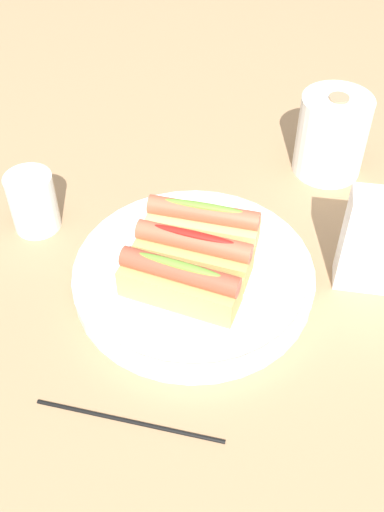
# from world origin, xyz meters

# --- Properties ---
(ground_plane) EXTENTS (2.40, 2.40, 0.00)m
(ground_plane) POSITION_xyz_m (0.00, 0.00, 0.00)
(ground_plane) COLOR #9E7A56
(serving_bowl) EXTENTS (0.32, 0.32, 0.03)m
(serving_bowl) POSITION_xyz_m (-0.00, 0.01, 0.02)
(serving_bowl) COLOR white
(serving_bowl) RESTS_ON ground_plane
(hotdog_front) EXTENTS (0.15, 0.06, 0.06)m
(hotdog_front) POSITION_xyz_m (0.01, -0.04, 0.06)
(hotdog_front) COLOR tan
(hotdog_front) RESTS_ON serving_bowl
(hotdog_back) EXTENTS (0.15, 0.07, 0.06)m
(hotdog_back) POSITION_xyz_m (-0.00, 0.01, 0.06)
(hotdog_back) COLOR tan
(hotdog_back) RESTS_ON serving_bowl
(hotdog_side) EXTENTS (0.16, 0.08, 0.06)m
(hotdog_side) POSITION_xyz_m (-0.01, 0.07, 0.06)
(hotdog_side) COLOR #DBB270
(hotdog_side) RESTS_ON serving_bowl
(water_glass) EXTENTS (0.07, 0.07, 0.09)m
(water_glass) POSITION_xyz_m (-0.26, 0.02, 0.04)
(water_glass) COLOR white
(water_glass) RESTS_ON ground_plane
(paper_towel_roll) EXTENTS (0.11, 0.11, 0.13)m
(paper_towel_roll) POSITION_xyz_m (0.10, 0.33, 0.07)
(paper_towel_roll) COLOR white
(paper_towel_roll) RESTS_ON ground_plane
(chopstick_near) EXTENTS (0.22, 0.05, 0.01)m
(chopstick_near) POSITION_xyz_m (0.02, -0.21, 0.00)
(chopstick_near) COLOR black
(chopstick_near) RESTS_ON ground_plane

